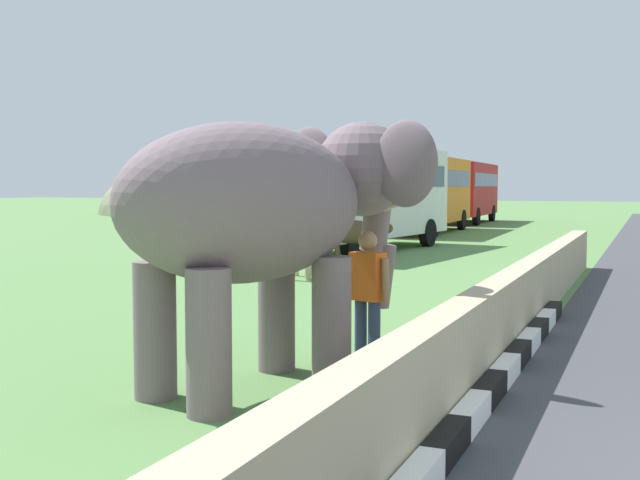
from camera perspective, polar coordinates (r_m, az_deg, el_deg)
striped_curb at (r=6.14m, az=8.19°, el=-15.83°), size 16.20×0.20×0.24m
barrier_parapet at (r=8.31m, az=10.42°, el=-7.87°), size 28.00×0.36×1.00m
elephant at (r=8.53m, az=-3.59°, el=2.38°), size 4.06×3.12×2.98m
person_handler at (r=9.43m, az=3.50°, el=-3.77°), size 0.34×0.65×1.66m
bus_white at (r=26.31m, az=3.13°, el=3.72°), size 9.44×3.62×3.50m
bus_orange at (r=36.88m, az=7.66°, el=3.77°), size 9.48×2.79×3.50m
bus_red at (r=47.04m, az=10.56°, el=3.77°), size 8.80×2.82×3.50m
cow_near at (r=18.48m, az=-1.34°, el=-0.14°), size 1.92×1.06×1.23m
cow_mid at (r=22.01m, az=2.55°, el=0.52°), size 1.19×1.88×1.23m
hill_east at (r=67.90m, az=-3.01°, el=2.12°), size 34.26×27.41×11.72m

